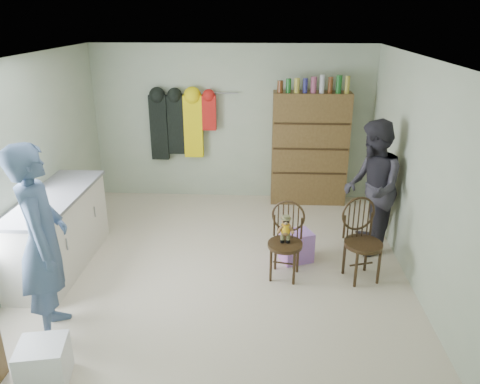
# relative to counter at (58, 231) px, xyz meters

# --- Properties ---
(ground_plane) EXTENTS (5.00, 5.00, 0.00)m
(ground_plane) POSITION_rel_counter_xyz_m (1.95, 0.00, -0.47)
(ground_plane) COLOR beige
(ground_plane) RESTS_ON ground
(room_walls) EXTENTS (5.00, 5.00, 5.00)m
(room_walls) POSITION_rel_counter_xyz_m (1.95, 0.53, 1.11)
(room_walls) COLOR #B2BE9F
(room_walls) RESTS_ON ground
(counter) EXTENTS (0.64, 1.86, 0.94)m
(counter) POSITION_rel_counter_xyz_m (0.00, 0.00, 0.00)
(counter) COLOR silver
(counter) RESTS_ON ground
(plastic_tub) EXTENTS (0.46, 0.44, 0.37)m
(plastic_tub) POSITION_rel_counter_xyz_m (0.65, -1.91, -0.29)
(plastic_tub) COLOR white
(plastic_tub) RESTS_ON ground
(chair_front) EXTENTS (0.48, 0.48, 0.92)m
(chair_front) POSITION_rel_counter_xyz_m (2.75, -0.06, 0.05)
(chair_front) COLOR #3F2B16
(chair_front) RESTS_ON ground
(chair_far) EXTENTS (0.54, 0.54, 0.97)m
(chair_far) POSITION_rel_counter_xyz_m (3.62, -0.05, 0.05)
(chair_far) COLOR #3F2B16
(chair_far) RESTS_ON ground
(striped_bag) EXTENTS (0.45, 0.41, 0.39)m
(striped_bag) POSITION_rel_counter_xyz_m (2.91, 0.29, -0.28)
(striped_bag) COLOR #E572CF
(striped_bag) RESTS_ON ground
(person_left) EXTENTS (0.68, 0.82, 1.92)m
(person_left) POSITION_rel_counter_xyz_m (0.45, -1.22, 0.49)
(person_left) COLOR #415778
(person_left) RESTS_ON ground
(person_right) EXTENTS (0.71, 0.89, 1.74)m
(person_right) POSITION_rel_counter_xyz_m (3.85, 0.64, 0.40)
(person_right) COLOR #2D2B33
(person_right) RESTS_ON ground
(dresser) EXTENTS (1.20, 0.39, 2.07)m
(dresser) POSITION_rel_counter_xyz_m (3.20, 2.30, 0.44)
(dresser) COLOR brown
(dresser) RESTS_ON ground
(coat_rack) EXTENTS (1.42, 0.12, 1.09)m
(coat_rack) POSITION_rel_counter_xyz_m (1.12, 2.38, 0.78)
(coat_rack) COLOR #99999E
(coat_rack) RESTS_ON ground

